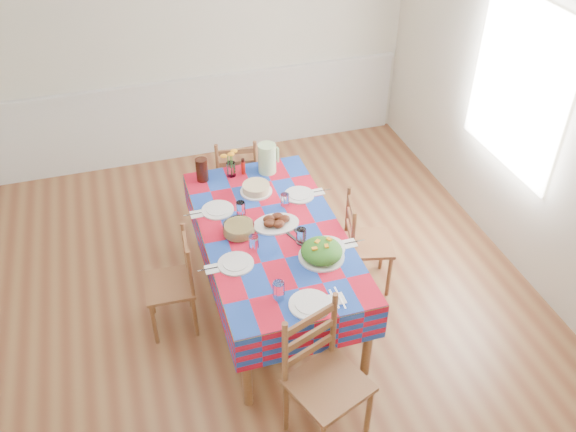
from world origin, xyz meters
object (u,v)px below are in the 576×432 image
at_px(dining_table, 272,239).
at_px(green_pitcher, 267,158).
at_px(tea_pitcher, 202,170).
at_px(chair_far, 237,178).
at_px(chair_right, 364,243).
at_px(meat_platter, 276,222).
at_px(chair_left, 174,284).
at_px(chair_near, 324,380).

xyz_separation_m(dining_table, green_pitcher, (0.18, 0.80, 0.21)).
xyz_separation_m(green_pitcher, tea_pitcher, (-0.55, 0.03, -0.03)).
height_order(chair_far, chair_right, chair_far).
distance_m(meat_platter, chair_left, 0.90).
distance_m(meat_platter, chair_right, 0.81).
distance_m(dining_table, meat_platter, 0.14).
distance_m(tea_pitcher, chair_far, 0.68).
bearing_deg(chair_far, green_pitcher, 120.98).
distance_m(green_pitcher, chair_left, 1.33).
xyz_separation_m(chair_near, chair_far, (0.01, 2.45, -0.06)).
relative_size(green_pitcher, chair_left, 0.31).
height_order(tea_pitcher, chair_left, tea_pitcher).
height_order(dining_table, tea_pitcher, tea_pitcher).
relative_size(meat_platter, chair_near, 0.35).
bearing_deg(chair_near, chair_right, 36.48).
distance_m(chair_left, chair_right, 1.56).
xyz_separation_m(meat_platter, chair_right, (0.73, -0.05, -0.35)).
xyz_separation_m(green_pitcher, chair_far, (-0.19, 0.43, -0.44)).
relative_size(dining_table, chair_right, 2.21).
height_order(green_pitcher, chair_left, green_pitcher).
bearing_deg(tea_pitcher, chair_far, 47.08).
relative_size(green_pitcher, chair_right, 0.30).
bearing_deg(meat_platter, chair_far, 92.53).
distance_m(chair_near, chair_far, 2.45).
xyz_separation_m(green_pitcher, chair_left, (-0.96, -0.80, -0.46)).
bearing_deg(dining_table, chair_left, -179.87).
bearing_deg(meat_platter, dining_table, -126.75).
bearing_deg(tea_pitcher, meat_platter, -61.47).
xyz_separation_m(dining_table, chair_near, (-0.02, -1.22, -0.17)).
height_order(chair_left, chair_right, chair_right).
bearing_deg(chair_right, tea_pitcher, 68.85).
bearing_deg(chair_near, tea_pitcher, 79.12).
bearing_deg(tea_pitcher, chair_left, -116.00).
xyz_separation_m(green_pitcher, chair_right, (0.60, -0.79, -0.45)).
distance_m(dining_table, chair_far, 1.25).
relative_size(meat_platter, green_pitcher, 1.36).
bearing_deg(meat_platter, green_pitcher, 79.46).
distance_m(tea_pitcher, chair_right, 1.47).
relative_size(chair_far, chair_left, 1.05).
relative_size(meat_platter, chair_right, 0.41).
distance_m(green_pitcher, chair_near, 2.06).
xyz_separation_m(meat_platter, chair_left, (-0.82, -0.06, -0.36)).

